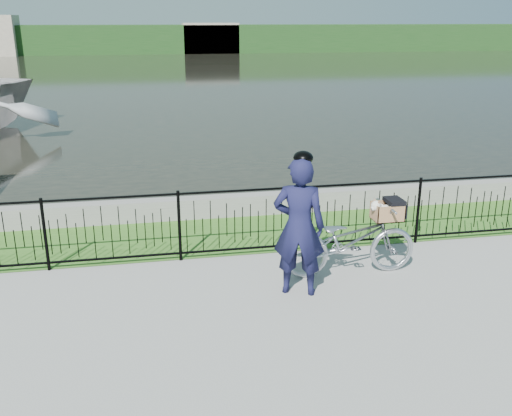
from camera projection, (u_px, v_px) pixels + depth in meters
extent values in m
plane|color=gray|center=(262.00, 301.00, 7.75)|extent=(120.00, 120.00, 0.00)
cube|color=#3A6B21|center=(234.00, 233.00, 10.17)|extent=(60.00, 2.00, 0.01)
plane|color=black|center=(165.00, 75.00, 38.50)|extent=(120.00, 120.00, 0.00)
cube|color=gray|center=(226.00, 206.00, 11.04)|extent=(60.00, 0.30, 0.40)
cube|color=#1E441A|center=(155.00, 39.00, 63.18)|extent=(120.00, 6.00, 3.00)
cube|color=#A79D86|center=(210.00, 38.00, 62.83)|extent=(6.00, 3.00, 3.20)
imported|color=#AAAEB7|center=(349.00, 241.00, 8.41)|extent=(2.03, 0.71, 1.07)
cube|color=black|center=(387.00, 220.00, 8.42)|extent=(0.38, 0.18, 0.02)
cube|color=#966C45|center=(387.00, 219.00, 8.42)|extent=(0.43, 0.32, 0.01)
cube|color=#966C45|center=(383.00, 208.00, 8.53)|extent=(0.43, 0.01, 0.26)
cube|color=#966C45|center=(392.00, 215.00, 8.24)|extent=(0.43, 0.02, 0.26)
cube|color=#966C45|center=(401.00, 211.00, 8.42)|extent=(0.01, 0.32, 0.26)
cube|color=#966C45|center=(374.00, 212.00, 8.34)|extent=(0.02, 0.32, 0.26)
cube|color=black|center=(394.00, 201.00, 8.35)|extent=(0.24, 0.34, 0.06)
cube|color=black|center=(402.00, 209.00, 8.41)|extent=(0.02, 0.34, 0.21)
ellipsoid|color=silver|center=(386.00, 211.00, 8.38)|extent=(0.31, 0.22, 0.20)
sphere|color=silver|center=(376.00, 206.00, 8.29)|extent=(0.15, 0.15, 0.15)
sphere|color=silver|center=(373.00, 208.00, 8.28)|extent=(0.07, 0.07, 0.07)
sphere|color=black|center=(372.00, 209.00, 8.26)|extent=(0.02, 0.02, 0.02)
cone|color=brown|center=(375.00, 201.00, 8.33)|extent=(0.06, 0.08, 0.08)
cone|color=brown|center=(379.00, 203.00, 8.24)|extent=(0.06, 0.08, 0.08)
imported|color=#131335|center=(299.00, 227.00, 7.71)|extent=(0.82, 0.67, 1.94)
ellipsoid|color=black|center=(301.00, 158.00, 7.41)|extent=(0.26, 0.29, 0.18)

